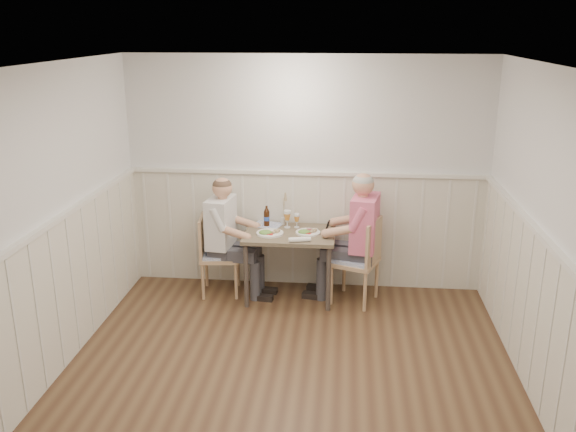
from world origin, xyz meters
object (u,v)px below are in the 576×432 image
object	(u,v)px
dining_table	(290,241)
diner_cream	(225,245)
chair_left	(215,252)
beer_bottle	(267,217)
chair_right	(360,258)
man_in_pink	(360,248)
grass_vase	(283,209)

from	to	relation	value
dining_table	diner_cream	world-z (taller)	diner_cream
chair_left	diner_cream	world-z (taller)	diner_cream
beer_bottle	chair_right	bearing A→B (deg)	-13.87
chair_left	beer_bottle	world-z (taller)	beer_bottle
man_in_pink	beer_bottle	bearing A→B (deg)	168.88
dining_table	chair_left	distance (m)	0.85
chair_right	diner_cream	world-z (taller)	diner_cream
chair_left	diner_cream	distance (m)	0.14
chair_left	beer_bottle	xyz separation A→B (m)	(0.56, 0.17, 0.37)
chair_left	diner_cream	xyz separation A→B (m)	(0.12, -0.00, 0.08)
man_in_pink	beer_bottle	xyz separation A→B (m)	(-1.03, 0.20, 0.25)
diner_cream	chair_right	bearing A→B (deg)	-3.33
beer_bottle	dining_table	bearing A→B (deg)	-35.53
diner_cream	man_in_pink	bearing A→B (deg)	-1.25
diner_cream	beer_bottle	xyz separation A→B (m)	(0.44, 0.17, 0.29)
dining_table	grass_vase	bearing A→B (deg)	110.69
chair_left	man_in_pink	bearing A→B (deg)	-1.25
dining_table	beer_bottle	world-z (taller)	beer_bottle
chair_right	man_in_pink	xyz separation A→B (m)	(-0.01, 0.05, 0.10)
man_in_pink	chair_left	bearing A→B (deg)	178.75
chair_left	beer_bottle	size ratio (longest dim) A/B	3.84
dining_table	man_in_pink	xyz separation A→B (m)	(0.75, -0.00, -0.04)
man_in_pink	grass_vase	distance (m)	0.95
man_in_pink	grass_vase	size ratio (longest dim) A/B	3.70
dining_table	chair_right	distance (m)	0.78
chair_right	beer_bottle	world-z (taller)	beer_bottle
chair_right	grass_vase	bearing A→B (deg)	158.96
man_in_pink	grass_vase	xyz separation A→B (m)	(-0.86, 0.28, 0.32)
dining_table	chair_right	size ratio (longest dim) A/B	1.03
grass_vase	chair_left	bearing A→B (deg)	-161.54
dining_table	man_in_pink	size ratio (longest dim) A/B	0.67
chair_right	grass_vase	size ratio (longest dim) A/B	2.41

